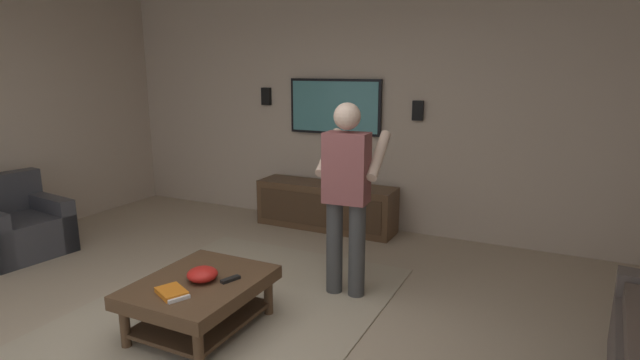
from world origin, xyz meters
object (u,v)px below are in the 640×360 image
(vase_round, at_px, (335,177))
(wall_speaker_left, at_px, (418,111))
(coffee_table, at_px, (200,293))
(wall_speaker_right, at_px, (266,96))
(bowl, at_px, (202,274))
(remote_black, at_px, (230,279))
(media_console, at_px, (326,206))
(remote_white, at_px, (179,299))
(person_standing, at_px, (347,189))
(book, at_px, (172,292))
(armchair, at_px, (17,228))
(tv, at_px, (335,107))

(vase_round, height_order, wall_speaker_left, wall_speaker_left)
(coffee_table, xyz_separation_m, wall_speaker_right, (2.85, 1.18, 1.26))
(coffee_table, distance_m, bowl, 0.16)
(vase_round, bearing_deg, coffee_table, -178.36)
(remote_black, xyz_separation_m, vase_round, (2.47, 0.28, 0.25))
(media_console, relative_size, remote_white, 11.33)
(remote_white, relative_size, remote_black, 1.00)
(person_standing, xyz_separation_m, remote_white, (-1.36, 0.63, -0.52))
(coffee_table, distance_m, person_standing, 1.41)
(coffee_table, height_order, person_standing, person_standing)
(remote_white, bearing_deg, wall_speaker_left, 12.58)
(coffee_table, distance_m, media_console, 2.61)
(media_console, distance_m, wall_speaker_right, 1.62)
(book, bearing_deg, vase_round, 116.92)
(bowl, distance_m, vase_round, 2.57)
(media_console, distance_m, vase_round, 0.41)
(book, bearing_deg, bowl, 106.50)
(remote_white, xyz_separation_m, remote_black, (0.40, -0.13, 0.00))
(coffee_table, xyz_separation_m, media_console, (2.60, 0.21, -0.02))
(vase_round, bearing_deg, media_console, 73.59)
(media_console, xyz_separation_m, bowl, (-2.60, -0.24, 0.18))
(remote_white, bearing_deg, wall_speaker_right, 47.12)
(media_console, xyz_separation_m, remote_white, (-2.92, -0.30, 0.14))
(coffee_table, distance_m, wall_speaker_left, 3.18)
(wall_speaker_left, bearing_deg, remote_white, 167.26)
(armchair, relative_size, vase_round, 4.12)
(tv, relative_size, bowl, 5.26)
(tv, relative_size, vase_round, 5.33)
(tv, height_order, remote_black, tv)
(tv, xyz_separation_m, bowl, (-2.84, -0.24, -1.00))
(media_console, relative_size, vase_round, 7.73)
(coffee_table, distance_m, wall_speaker_right, 3.33)
(media_console, distance_m, remote_black, 2.55)
(coffee_table, distance_m, book, 0.30)
(coffee_table, distance_m, tv, 3.07)
(armchair, height_order, remote_black, armchair)
(media_console, relative_size, tv, 1.45)
(remote_black, bearing_deg, tv, 28.17)
(coffee_table, xyz_separation_m, remote_black, (0.09, -0.21, 0.12))
(coffee_table, distance_m, vase_round, 2.58)
(book, distance_m, wall_speaker_left, 3.39)
(coffee_table, bearing_deg, remote_white, -164.93)
(media_console, xyz_separation_m, remote_black, (-2.51, -0.42, 0.14))
(person_standing, xyz_separation_m, wall_speaker_left, (1.81, -0.09, 0.51))
(remote_white, relative_size, book, 0.68)
(armchair, bearing_deg, remote_black, 1.11)
(tv, height_order, wall_speaker_left, tv)
(person_standing, xyz_separation_m, bowl, (-1.04, 0.69, -0.48))
(media_console, bearing_deg, wall_speaker_left, 104.05)
(tv, bearing_deg, wall_speaker_right, -90.78)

